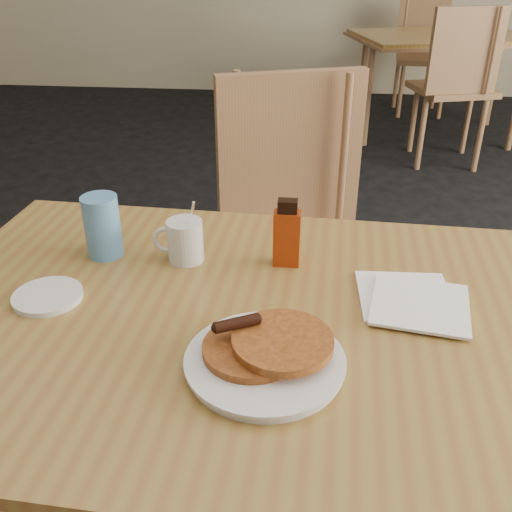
# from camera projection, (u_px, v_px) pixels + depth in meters

# --- Properties ---
(main_table) EXTENTS (1.40, 0.98, 0.75)m
(main_table) POSITION_uv_depth(u_px,v_px,m) (254.00, 332.00, 1.07)
(main_table) COLOR olive
(main_table) RESTS_ON floor
(neighbor_table) EXTENTS (1.43, 1.14, 0.75)m
(neighbor_table) POSITION_uv_depth(u_px,v_px,m) (442.00, 40.00, 4.19)
(neighbor_table) COLOR olive
(neighbor_table) RESTS_ON floor
(chair_main_far) EXTENTS (0.59, 0.60, 1.02)m
(chair_main_far) POSITION_uv_depth(u_px,v_px,m) (287.00, 215.00, 1.76)
(chair_main_far) COLOR #996A48
(chair_main_far) RESTS_ON floor
(chair_neighbor_far) EXTENTS (0.47, 0.47, 0.94)m
(chair_neighbor_far) POSITION_uv_depth(u_px,v_px,m) (422.00, 45.00, 4.90)
(chair_neighbor_far) COLOR #996A48
(chair_neighbor_far) RESTS_ON floor
(chair_neighbor_near) EXTENTS (0.57, 0.57, 1.02)m
(chair_neighbor_near) POSITION_uv_depth(u_px,v_px,m) (458.00, 74.00, 3.61)
(chair_neighbor_near) COLOR #996A48
(chair_neighbor_near) RESTS_ON floor
(pancake_plate) EXTENTS (0.26, 0.26, 0.07)m
(pancake_plate) POSITION_uv_depth(u_px,v_px,m) (265.00, 356.00, 0.92)
(pancake_plate) COLOR silver
(pancake_plate) RESTS_ON main_table
(coffee_mug) EXTENTS (0.11, 0.08, 0.14)m
(coffee_mug) POSITION_uv_depth(u_px,v_px,m) (184.00, 240.00, 1.21)
(coffee_mug) COLOR silver
(coffee_mug) RESTS_ON main_table
(syrup_bottle) EXTENTS (0.06, 0.04, 0.15)m
(syrup_bottle) POSITION_uv_depth(u_px,v_px,m) (287.00, 235.00, 1.19)
(syrup_bottle) COLOR maroon
(syrup_bottle) RESTS_ON main_table
(napkin_stack) EXTENTS (0.22, 0.23, 0.01)m
(napkin_stack) POSITION_uv_depth(u_px,v_px,m) (413.00, 301.00, 1.09)
(napkin_stack) COLOR white
(napkin_stack) RESTS_ON main_table
(blue_tumbler) EXTENTS (0.10, 0.10, 0.14)m
(blue_tumbler) POSITION_uv_depth(u_px,v_px,m) (102.00, 226.00, 1.23)
(blue_tumbler) COLOR #548FC5
(blue_tumbler) RESTS_ON main_table
(side_saucer) EXTENTS (0.16, 0.16, 0.01)m
(side_saucer) POSITION_uv_depth(u_px,v_px,m) (48.00, 296.00, 1.10)
(side_saucer) COLOR silver
(side_saucer) RESTS_ON main_table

